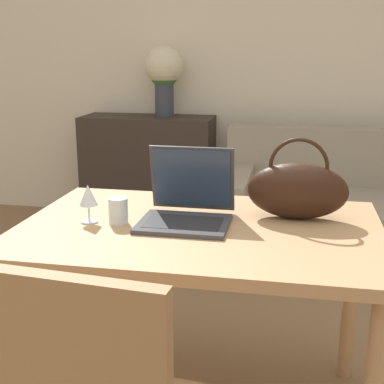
{
  "coord_description": "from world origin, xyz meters",
  "views": [
    {
      "loc": [
        0.33,
        -1.19,
        1.35
      ],
      "look_at": [
        -0.01,
        0.55,
        0.88
      ],
      "focal_mm": 50.0,
      "sensor_mm": 36.0,
      "label": 1
    }
  ],
  "objects_px": {
    "wine_glass": "(88,197)",
    "handbag": "(297,190)",
    "laptop": "(188,202)",
    "drinking_glass": "(118,211)",
    "flower_vase": "(164,72)",
    "couch": "(371,216)"
  },
  "relations": [
    {
      "from": "couch",
      "to": "flower_vase",
      "type": "bearing_deg",
      "value": 162.79
    },
    {
      "from": "couch",
      "to": "handbag",
      "type": "xyz_separation_m",
      "value": [
        -0.5,
        -1.67,
        0.59
      ]
    },
    {
      "from": "drinking_glass",
      "to": "handbag",
      "type": "distance_m",
      "value": 0.64
    },
    {
      "from": "laptop",
      "to": "flower_vase",
      "type": "xyz_separation_m",
      "value": [
        -0.64,
        2.23,
        0.36
      ]
    },
    {
      "from": "couch",
      "to": "handbag",
      "type": "relative_size",
      "value": 5.55
    },
    {
      "from": "couch",
      "to": "drinking_glass",
      "type": "bearing_deg",
      "value": -121.19
    },
    {
      "from": "laptop",
      "to": "couch",
      "type": "bearing_deg",
      "value": 63.33
    },
    {
      "from": "couch",
      "to": "laptop",
      "type": "height_order",
      "value": "laptop"
    },
    {
      "from": "handbag",
      "to": "drinking_glass",
      "type": "bearing_deg",
      "value": -163.81
    },
    {
      "from": "laptop",
      "to": "flower_vase",
      "type": "distance_m",
      "value": 2.35
    },
    {
      "from": "drinking_glass",
      "to": "wine_glass",
      "type": "xyz_separation_m",
      "value": [
        -0.11,
        -0.01,
        0.05
      ]
    },
    {
      "from": "wine_glass",
      "to": "handbag",
      "type": "distance_m",
      "value": 0.74
    },
    {
      "from": "drinking_glass",
      "to": "flower_vase",
      "type": "bearing_deg",
      "value": 99.89
    },
    {
      "from": "handbag",
      "to": "flower_vase",
      "type": "height_order",
      "value": "flower_vase"
    },
    {
      "from": "laptop",
      "to": "drinking_glass",
      "type": "height_order",
      "value": "laptop"
    },
    {
      "from": "wine_glass",
      "to": "flower_vase",
      "type": "distance_m",
      "value": 2.37
    },
    {
      "from": "couch",
      "to": "wine_glass",
      "type": "height_order",
      "value": "wine_glass"
    },
    {
      "from": "laptop",
      "to": "flower_vase",
      "type": "height_order",
      "value": "flower_vase"
    },
    {
      "from": "flower_vase",
      "to": "laptop",
      "type": "bearing_deg",
      "value": -74.09
    },
    {
      "from": "couch",
      "to": "flower_vase",
      "type": "distance_m",
      "value": 1.84
    },
    {
      "from": "laptop",
      "to": "wine_glass",
      "type": "distance_m",
      "value": 0.35
    },
    {
      "from": "couch",
      "to": "wine_glass",
      "type": "xyz_separation_m",
      "value": [
        -1.22,
        -1.86,
        0.57
      ]
    }
  ]
}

